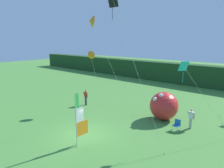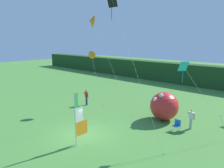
# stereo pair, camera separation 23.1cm
# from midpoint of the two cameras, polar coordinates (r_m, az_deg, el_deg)

# --- Properties ---
(ground_plane) EXTENTS (120.00, 120.00, 0.00)m
(ground_plane) POSITION_cam_midpoint_polar(r_m,az_deg,el_deg) (16.11, -8.14, -13.70)
(ground_plane) COLOR #478438
(distant_treeline) EXTENTS (80.00, 2.40, 3.27)m
(distant_treeline) POSITION_cam_midpoint_polar(r_m,az_deg,el_deg) (34.63, 22.32, 2.27)
(distant_treeline) COLOR #1E421E
(distant_treeline) RESTS_ON ground
(banner_flag) EXTENTS (0.06, 1.03, 3.74)m
(banner_flag) POSITION_cam_midpoint_polar(r_m,az_deg,el_deg) (13.95, -9.46, -9.89)
(banner_flag) COLOR #B7B7BC
(banner_flag) RESTS_ON ground
(person_near_banner) EXTENTS (0.55, 0.48, 1.64)m
(person_near_banner) POSITION_cam_midpoint_polar(r_m,az_deg,el_deg) (17.74, 20.71, -8.85)
(person_near_banner) COLOR #B7B2A3
(person_near_banner) RESTS_ON ground
(person_mid_field) EXTENTS (0.55, 0.48, 1.70)m
(person_mid_field) POSITION_cam_midpoint_polar(r_m,az_deg,el_deg) (22.59, -7.58, -3.63)
(person_mid_field) COLOR #2D334C
(person_mid_field) RESTS_ON ground
(inflatable_balloon) EXTENTS (2.51, 2.59, 2.53)m
(inflatable_balloon) POSITION_cam_midpoint_polar(r_m,az_deg,el_deg) (18.90, 13.86, -5.89)
(inflatable_balloon) COLOR red
(inflatable_balloon) RESTS_ON ground
(folding_chair) EXTENTS (0.51, 0.51, 0.89)m
(folding_chair) POSITION_cam_midpoint_polar(r_m,az_deg,el_deg) (17.15, 17.18, -10.63)
(folding_chair) COLOR #BCBCC1
(folding_chair) RESTS_ON ground
(kite_orange_delta_0) EXTENTS (1.01, 1.50, 5.92)m
(kite_orange_delta_0) POSITION_cam_midpoint_polar(r_m,az_deg,el_deg) (20.85, -6.28, 7.89)
(kite_orange_delta_0) COLOR brown
(kite_orange_delta_0) RESTS_ON ground
(kite_cyan_diamond_2) EXTENTS (3.15, 3.12, 5.64)m
(kite_cyan_diamond_2) POSITION_cam_midpoint_polar(r_m,az_deg,el_deg) (14.47, 19.49, 3.52)
(kite_cyan_diamond_2) COLOR brown
(kite_cyan_diamond_2) RESTS_ON ground
(kite_orange_delta_3) EXTENTS (2.55, 3.66, 9.00)m
(kite_orange_delta_3) POSITION_cam_midpoint_polar(r_m,az_deg,el_deg) (17.51, -6.16, 16.96)
(kite_orange_delta_3) COLOR brown
(kite_orange_delta_3) RESTS_ON ground
(kite_black_diamond_4) EXTENTS (3.71, 1.38, 9.90)m
(kite_black_diamond_4) POSITION_cam_midpoint_polar(r_m,az_deg,el_deg) (13.03, 0.27, 20.78)
(kite_black_diamond_4) COLOR brown
(kite_black_diamond_4) RESTS_ON ground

